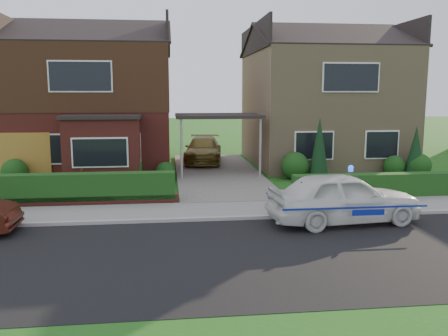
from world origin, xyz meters
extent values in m
plane|color=#154B14|center=(0.00, 0.00, 0.00)|extent=(120.00, 120.00, 0.00)
cube|color=black|center=(0.00, 0.00, 0.00)|extent=(60.00, 6.00, 0.02)
cube|color=#9E9993|center=(0.00, 3.05, 0.06)|extent=(60.00, 0.16, 0.12)
cube|color=slate|center=(0.00, 4.10, 0.05)|extent=(60.00, 2.00, 0.10)
cube|color=#666059|center=(0.00, 11.00, 0.06)|extent=(3.80, 12.00, 0.12)
cube|color=maroon|center=(-5.80, 14.00, 2.90)|extent=(7.20, 8.00, 5.80)
cube|color=white|center=(-7.38, 9.98, 1.40)|extent=(1.80, 0.08, 1.30)
cube|color=white|center=(-4.22, 9.98, 1.40)|extent=(1.60, 0.08, 1.30)
cube|color=white|center=(-5.80, 9.98, 4.40)|extent=(2.60, 0.08, 1.30)
cube|color=black|center=(-5.80, 14.00, 4.35)|extent=(7.26, 8.06, 2.90)
cube|color=maroon|center=(-4.94, 9.30, 1.35)|extent=(3.00, 1.40, 2.70)
cube|color=black|center=(-4.94, 9.30, 2.77)|extent=(3.20, 1.60, 0.14)
cube|color=tan|center=(5.80, 14.00, 2.90)|extent=(7.20, 8.00, 5.80)
cube|color=white|center=(4.22, 9.98, 1.40)|extent=(1.80, 0.08, 1.30)
cube|color=white|center=(7.38, 9.98, 1.40)|extent=(1.60, 0.08, 1.30)
cube|color=white|center=(5.80, 9.98, 4.40)|extent=(2.60, 0.08, 1.30)
cube|color=black|center=(0.00, 11.00, 2.70)|extent=(3.80, 3.00, 0.14)
cylinder|color=gray|center=(-1.70, 9.60, 1.35)|extent=(0.10, 0.10, 2.70)
cylinder|color=gray|center=(1.70, 9.60, 1.35)|extent=(0.10, 0.10, 2.70)
cube|color=#946020|center=(-8.25, 9.96, 1.05)|extent=(2.20, 0.10, 2.10)
cube|color=maroon|center=(-5.80, 5.30, 0.18)|extent=(7.70, 0.25, 0.36)
cube|color=black|center=(-5.80, 5.45, 0.00)|extent=(7.50, 0.55, 0.90)
cube|color=black|center=(5.80, 5.35, 0.00)|extent=(7.50, 0.55, 0.80)
sphere|color=black|center=(-8.50, 9.50, 0.54)|extent=(1.08, 1.08, 1.08)
sphere|color=black|center=(-4.00, 9.30, 0.66)|extent=(1.32, 1.32, 1.32)
sphere|color=black|center=(-2.40, 9.60, 0.42)|extent=(0.84, 0.84, 0.84)
sphere|color=black|center=(3.20, 9.40, 0.60)|extent=(1.20, 1.20, 1.20)
sphere|color=black|center=(7.80, 9.50, 0.48)|extent=(0.96, 0.96, 0.96)
sphere|color=black|center=(8.80, 9.20, 0.54)|extent=(1.08, 1.08, 1.08)
cone|color=black|center=(4.20, 9.20, 1.30)|extent=(0.90, 0.90, 2.60)
cone|color=black|center=(8.60, 9.20, 1.10)|extent=(0.90, 0.90, 2.20)
imported|color=silver|center=(2.73, 2.40, 0.74)|extent=(2.21, 4.51, 1.48)
sphere|color=#193FF2|center=(2.95, 2.40, 1.56)|extent=(0.17, 0.17, 0.17)
cube|color=navy|center=(2.73, 1.52, 0.68)|extent=(4.00, 0.02, 0.05)
cube|color=navy|center=(2.73, 3.28, 0.68)|extent=(4.00, 0.01, 0.05)
ellipsoid|color=black|center=(1.51, 2.30, 1.03)|extent=(0.22, 0.17, 0.21)
sphere|color=white|center=(1.53, 2.24, 1.02)|extent=(0.11, 0.11, 0.11)
sphere|color=black|center=(1.53, 2.28, 1.17)|extent=(0.13, 0.13, 0.13)
cone|color=black|center=(1.49, 2.29, 1.23)|extent=(0.04, 0.04, 0.05)
cone|color=black|center=(1.58, 2.29, 1.23)|extent=(0.04, 0.04, 0.05)
imported|color=brown|center=(-0.43, 14.16, 0.78)|extent=(2.36, 4.70, 1.31)
imported|color=gray|center=(-6.13, 6.67, 0.40)|extent=(0.49, 0.41, 0.79)
imported|color=gray|center=(-5.75, 8.18, 0.41)|extent=(0.57, 0.53, 0.82)
imported|color=gray|center=(-3.03, 6.00, 0.36)|extent=(0.42, 0.42, 0.72)
camera|label=1|loc=(-2.24, -10.43, 3.75)|focal=38.00mm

